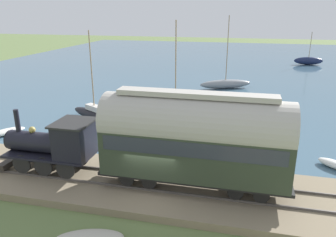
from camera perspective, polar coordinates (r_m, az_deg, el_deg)
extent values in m
plane|color=#607542|center=(17.14, -2.49, -13.35)|extent=(200.00, 200.00, 0.00)
cube|color=#426075|center=(58.47, 9.30, 9.34)|extent=(80.00, 80.00, 0.01)
cube|color=#84755B|center=(17.53, -1.96, -11.81)|extent=(5.48, 56.00, 0.39)
cube|color=#4C4742|center=(16.76, -2.68, -12.35)|extent=(0.07, 54.88, 0.12)
cube|color=#4C4742|center=(18.06, -1.31, -9.90)|extent=(0.07, 54.88, 0.12)
cylinder|color=black|center=(18.23, -17.42, -8.45)|extent=(0.12, 1.06, 1.06)
cylinder|color=black|center=(19.44, -15.13, -6.50)|extent=(0.12, 1.06, 1.06)
cylinder|color=black|center=(18.90, -20.90, -7.85)|extent=(0.12, 1.06, 1.06)
cylinder|color=black|center=(20.07, -18.47, -6.01)|extent=(0.12, 1.06, 1.06)
cylinder|color=black|center=(19.64, -24.12, -7.27)|extent=(0.12, 1.06, 1.06)
cylinder|color=black|center=(20.76, -21.59, -5.55)|extent=(0.12, 1.06, 1.06)
cube|color=black|center=(19.30, -19.78, -5.75)|extent=(2.06, 4.79, 0.12)
cylinder|color=black|center=(19.60, -22.34, -3.74)|extent=(1.11, 2.87, 1.11)
cylinder|color=black|center=(20.47, -25.72, -3.28)|extent=(1.06, 0.08, 1.06)
cylinder|color=black|center=(19.72, -24.80, -0.30)|extent=(0.27, 0.27, 1.23)
sphere|color=tan|center=(19.36, -22.59, -1.82)|extent=(0.36, 0.36, 0.36)
cube|color=black|center=(18.16, -15.97, -3.56)|extent=(1.96, 1.68, 1.81)
cube|color=#282828|center=(17.84, -16.23, -0.71)|extent=(2.16, 1.92, 0.10)
cube|color=#2D2823|center=(21.11, -25.65, -6.75)|extent=(1.86, 0.44, 0.32)
cylinder|color=black|center=(16.07, 15.94, -12.75)|extent=(0.12, 0.76, 0.76)
cylinder|color=black|center=(17.43, 15.77, -10.14)|extent=(0.12, 0.76, 0.76)
cylinder|color=black|center=(16.03, 11.66, -12.47)|extent=(0.12, 0.76, 0.76)
cylinder|color=black|center=(17.39, 11.86, -9.88)|extent=(0.12, 0.76, 0.76)
cylinder|color=black|center=(16.58, -3.32, -10.97)|extent=(0.12, 0.76, 0.76)
cylinder|color=black|center=(17.90, -1.89, -8.60)|extent=(0.12, 0.76, 0.76)
cylinder|color=black|center=(16.92, -7.19, -10.45)|extent=(0.12, 0.76, 0.76)
cylinder|color=black|center=(18.21, -5.49, -8.18)|extent=(0.12, 0.76, 0.76)
cube|color=black|center=(16.69, 4.49, -9.57)|extent=(2.24, 9.38, 0.16)
cube|color=#2D3828|center=(16.10, 4.62, -5.25)|extent=(2.49, 9.00, 2.59)
cube|color=#2D333D|center=(15.92, 4.66, -3.76)|extent=(2.52, 8.44, 0.72)
cylinder|color=#B2ADA3|center=(15.62, 4.74, -0.90)|extent=(2.62, 9.00, 2.62)
cube|color=#B2ADA3|center=(15.21, 4.88, 4.19)|extent=(0.87, 7.50, 0.24)
ellipsoid|color=#236B42|center=(27.73, 1.30, 0.87)|extent=(1.23, 4.00, 1.29)
cylinder|color=#9E8460|center=(26.77, 1.36, 9.33)|extent=(0.10, 0.10, 6.98)
cube|color=silver|center=(27.48, 1.31, 2.59)|extent=(0.68, 1.22, 0.45)
ellipsoid|color=black|center=(28.65, -12.62, 0.56)|extent=(3.78, 5.67, 0.87)
cylinder|color=#9E8460|center=(27.76, -13.16, 7.94)|extent=(0.10, 0.10, 6.61)
cube|color=silver|center=(28.46, -12.72, 1.83)|extent=(1.42, 1.86, 0.45)
ellipsoid|color=#192347|center=(61.84, 23.25, 9.21)|extent=(1.68, 4.85, 1.32)
cylinder|color=#9E8460|center=(61.53, 23.57, 11.72)|extent=(0.10, 0.10, 4.16)
ellipsoid|color=gray|center=(40.07, 9.98, 5.94)|extent=(3.70, 6.25, 1.06)
cylinder|color=#9E8460|center=(39.40, 10.32, 11.92)|extent=(0.10, 0.10, 7.36)
ellipsoid|color=silver|center=(22.54, 12.11, -5.00)|extent=(1.77, 1.92, 0.41)
ellipsoid|color=silver|center=(27.67, -26.24, -2.08)|extent=(2.77, 2.32, 0.43)
ellipsoid|color=silver|center=(22.13, 26.98, -7.12)|extent=(1.86, 2.03, 0.45)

